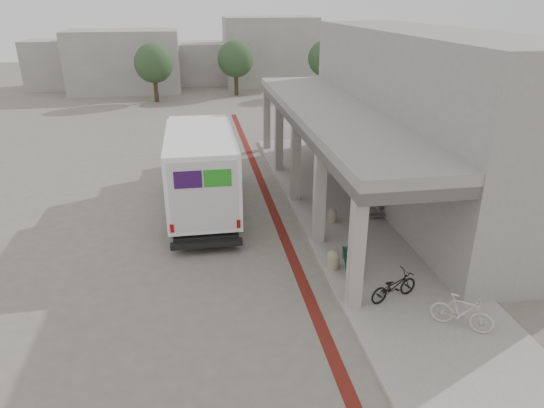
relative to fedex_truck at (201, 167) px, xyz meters
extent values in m
plane|color=#6C675C|center=(1.85, -4.25, -1.85)|extent=(120.00, 120.00, 0.00)
cube|color=maroon|center=(2.85, -2.25, -1.84)|extent=(0.35, 40.00, 0.01)
cube|color=gray|center=(5.85, -4.25, -1.79)|extent=(4.40, 28.00, 0.12)
cube|color=gray|center=(9.20, 0.25, 1.65)|extent=(4.30, 17.00, 7.00)
cube|color=#52504D|center=(5.45, 0.25, 1.65)|extent=(3.40, 16.90, 0.35)
cube|color=gray|center=(5.45, 0.25, 2.00)|extent=(3.40, 16.90, 0.35)
cube|color=gray|center=(-6.15, 29.75, 0.90)|extent=(10.00, 6.00, 5.50)
cube|color=gray|center=(0.85, 33.75, 0.15)|extent=(8.00, 6.00, 4.00)
cube|color=gray|center=(7.85, 31.75, 1.40)|extent=(9.00, 6.00, 6.50)
cube|color=gray|center=(-12.15, 32.75, 0.40)|extent=(7.00, 5.00, 4.50)
cylinder|color=#38281C|center=(-3.15, 23.75, -0.65)|extent=(0.36, 0.36, 2.40)
sphere|color=#2A4025|center=(-3.15, 23.75, 1.35)|extent=(3.20, 3.20, 3.20)
cylinder|color=#38281C|center=(3.85, 25.75, -0.65)|extent=(0.36, 0.36, 2.40)
sphere|color=#2A4025|center=(3.85, 25.75, 1.35)|extent=(3.20, 3.20, 3.20)
cylinder|color=#38281C|center=(11.85, 24.75, -0.65)|extent=(0.36, 0.36, 2.40)
sphere|color=#2A4025|center=(11.85, 24.75, 1.35)|extent=(3.20, 3.20, 3.20)
cube|color=black|center=(0.00, -0.04, -1.42)|extent=(2.25, 7.46, 0.32)
cube|color=white|center=(0.00, -1.00, 0.23)|extent=(2.57, 5.55, 2.77)
cube|color=white|center=(0.00, 2.68, 0.07)|extent=(2.56, 2.03, 2.45)
cube|color=white|center=(0.01, 3.80, -0.83)|extent=(2.35, 0.64, 0.85)
cube|color=black|center=(0.01, 3.53, 0.66)|extent=(2.35, 0.52, 1.12)
cube|color=black|center=(0.00, -3.88, -1.47)|extent=(2.45, 0.27, 0.19)
cube|color=#33114E|center=(-1.28, -0.25, 0.71)|extent=(0.02, 1.49, 0.80)
cube|color=green|center=(-1.29, -1.85, 0.71)|extent=(0.02, 1.49, 0.80)
cube|color=#33114E|center=(-0.48, -3.80, 0.87)|extent=(0.91, 0.03, 0.59)
cube|color=green|center=(0.48, -3.80, 0.87)|extent=(0.91, 0.03, 0.59)
cylinder|color=black|center=(-1.11, 2.74, -1.37)|extent=(0.30, 0.96, 0.96)
cylinder|color=black|center=(1.12, 2.73, -1.37)|extent=(0.30, 0.96, 0.96)
cylinder|color=black|center=(-1.12, -2.17, -1.37)|extent=(0.30, 0.96, 0.96)
cylinder|color=black|center=(1.12, -2.17, -1.37)|extent=(0.30, 0.96, 0.96)
cube|color=slate|center=(4.29, -6.52, -1.55)|extent=(0.35, 0.15, 0.34)
cube|color=slate|center=(4.60, -5.19, -1.55)|extent=(0.35, 0.15, 0.34)
cube|color=#113320|center=(4.32, -5.83, -1.36)|extent=(0.47, 1.61, 0.04)
cube|color=#113320|center=(4.45, -5.86, -1.36)|extent=(0.47, 1.61, 0.04)
cube|color=#113320|center=(4.57, -5.88, -1.36)|extent=(0.47, 1.61, 0.04)
cylinder|color=gray|center=(3.95, -5.71, -1.52)|extent=(0.41, 0.41, 0.41)
sphere|color=gray|center=(3.95, -5.71, -1.31)|extent=(0.41, 0.41, 0.41)
cylinder|color=gray|center=(4.90, -2.28, -1.55)|extent=(0.35, 0.35, 0.35)
sphere|color=gray|center=(4.90, -2.28, -1.37)|extent=(0.35, 0.35, 0.35)
cube|color=slate|center=(6.85, -0.65, -1.19)|extent=(0.56, 0.70, 1.08)
imported|color=black|center=(5.17, -7.66, -1.31)|extent=(1.69, 1.04, 0.84)
imported|color=#BBBAA5|center=(6.40, -9.22, -1.24)|extent=(1.57, 1.35, 0.98)
camera|label=1|loc=(-0.18, -18.76, 6.26)|focal=32.00mm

